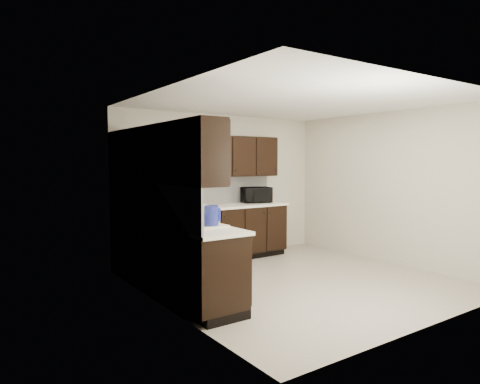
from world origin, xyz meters
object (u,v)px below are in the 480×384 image
object	(u,v)px
sink	(192,230)
toaster_oven	(133,203)
blue_pitcher	(211,216)
microwave	(256,195)
storage_bin	(183,214)

from	to	relation	value
sink	toaster_oven	xyz separation A→B (m)	(-0.07, 1.73, 0.18)
toaster_oven	blue_pitcher	bearing A→B (deg)	-88.09
microwave	blue_pitcher	size ratio (longest dim) A/B	2.06
sink	microwave	bearing A→B (deg)	38.07
storage_bin	toaster_oven	bearing A→B (deg)	93.74
toaster_oven	sink	bearing A→B (deg)	-90.48
microwave	toaster_oven	bearing A→B (deg)	-163.14
sink	storage_bin	xyz separation A→B (m)	(0.03, 0.29, 0.16)
sink	blue_pitcher	bearing A→B (deg)	-71.14
sink	toaster_oven	size ratio (longest dim) A/B	2.11
storage_bin	blue_pitcher	world-z (taller)	blue_pitcher
sink	toaster_oven	bearing A→B (deg)	92.29
toaster_oven	blue_pitcher	xyz separation A→B (m)	(0.16, -2.01, 0.00)
storage_bin	blue_pitcher	distance (m)	0.57
sink	blue_pitcher	xyz separation A→B (m)	(0.10, -0.28, 0.18)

